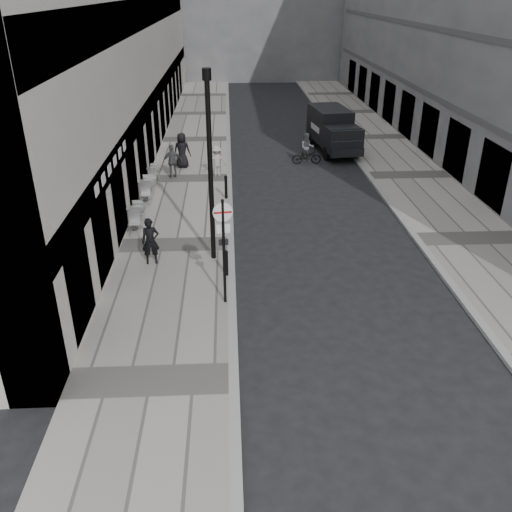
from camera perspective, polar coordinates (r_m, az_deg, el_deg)
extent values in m
plane|color=black|center=(11.53, -2.13, -21.61)|extent=(120.00, 120.00, 0.00)
cube|color=#9E978E|center=(27.15, -7.10, 8.02)|extent=(4.00, 60.00, 0.12)
cube|color=#9E978E|center=(28.53, 15.74, 8.14)|extent=(4.00, 60.00, 0.12)
imported|color=black|center=(18.48, -11.04, 1.52)|extent=(0.64, 0.47, 1.61)
cylinder|color=black|center=(15.52, -3.40, 0.33)|extent=(0.08, 0.08, 3.25)
cylinder|color=white|center=(15.01, -3.52, 4.63)|extent=(0.56, 0.11, 0.56)
cube|color=#B21414|center=(14.99, -3.52, 4.60)|extent=(0.51, 0.08, 0.06)
cube|color=white|center=(15.23, -3.47, 2.89)|extent=(0.39, 0.08, 0.26)
cylinder|color=black|center=(17.75, -4.81, 8.62)|extent=(0.16, 0.16, 6.07)
cylinder|color=black|center=(17.06, -5.22, 18.53)|extent=(0.28, 0.28, 0.35)
cylinder|color=black|center=(17.55, -3.12, -0.81)|extent=(0.11, 0.11, 0.83)
cylinder|color=black|center=(24.14, -3.17, 7.20)|extent=(0.13, 0.13, 0.98)
cylinder|color=black|center=(30.46, 7.48, 10.65)|extent=(0.35, 0.76, 0.74)
cylinder|color=black|center=(30.98, 10.39, 10.71)|extent=(0.35, 0.76, 0.74)
cylinder|color=black|center=(33.36, 5.89, 12.13)|extent=(0.35, 0.76, 0.74)
cylinder|color=black|center=(33.83, 8.59, 12.18)|extent=(0.35, 0.76, 0.74)
cube|color=black|center=(32.66, 7.74, 13.63)|extent=(2.24, 3.52, 1.84)
cube|color=black|center=(30.43, 9.11, 12.06)|extent=(2.03, 1.87, 1.29)
cube|color=#1E2328|center=(29.71, 9.58, 12.40)|extent=(1.64, 0.52, 0.68)
imported|color=black|center=(29.61, 5.34, 10.37)|extent=(1.56, 0.57, 0.81)
imported|color=#525256|center=(29.47, 5.38, 11.30)|extent=(0.76, 0.59, 1.53)
imported|color=#4D4E52|center=(27.10, -8.77, 9.83)|extent=(1.04, 0.67, 1.64)
imported|color=#B1A9A3|center=(27.12, -4.17, 9.95)|extent=(1.07, 0.74, 1.52)
imported|color=black|center=(28.64, -7.79, 10.96)|extent=(0.99, 0.76, 1.80)
cylinder|color=silver|center=(24.50, -11.28, 5.83)|extent=(0.49, 0.49, 0.03)
cylinder|color=silver|center=(24.37, -11.36, 6.74)|extent=(0.07, 0.07, 0.83)
cylinder|color=silver|center=(24.23, -11.45, 7.66)|extent=(0.79, 0.79, 0.03)
cylinder|color=silver|center=(26.68, -10.65, 7.60)|extent=(0.41, 0.41, 0.03)
cylinder|color=silver|center=(26.57, -10.71, 8.30)|extent=(0.06, 0.06, 0.70)
cylinder|color=silver|center=(26.47, -10.78, 9.01)|extent=(0.66, 0.66, 0.03)
cylinder|color=silver|center=(21.63, -12.31, 2.90)|extent=(0.48, 0.48, 0.03)
cylinder|color=silver|center=(21.48, -12.41, 3.88)|extent=(0.07, 0.07, 0.81)
cylinder|color=silver|center=(21.33, -12.52, 4.88)|extent=(0.77, 0.77, 0.03)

